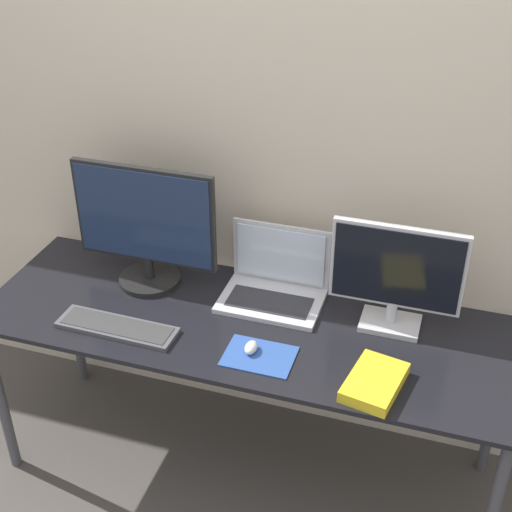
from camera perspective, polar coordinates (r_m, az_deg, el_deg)
name	(u,v)px	position (r m, az deg, el deg)	size (l,w,h in m)	color
wall_back	(280,134)	(2.51, 1.93, 9.76)	(7.00, 0.05, 2.50)	beige
desk	(247,338)	(2.50, -0.76, -6.59)	(1.86, 0.63, 0.71)	black
monitor_left	(145,226)	(2.57, -8.85, 2.38)	(0.53, 0.23, 0.46)	black
monitor_right	(396,275)	(2.37, 11.14, -1.53)	(0.44, 0.14, 0.38)	silver
laptop	(275,282)	(2.55, 1.54, -2.06)	(0.36, 0.25, 0.25)	silver
keyboard	(117,327)	(2.46, -11.05, -5.62)	(0.42, 0.13, 0.02)	#4C4C51
mousepad	(259,356)	(2.31, 0.26, -8.02)	(0.23, 0.16, 0.00)	#2D519E
mouse	(251,347)	(2.31, -0.40, -7.33)	(0.04, 0.06, 0.03)	silver
book	(374,382)	(2.22, 9.46, -9.94)	(0.19, 0.25, 0.04)	yellow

